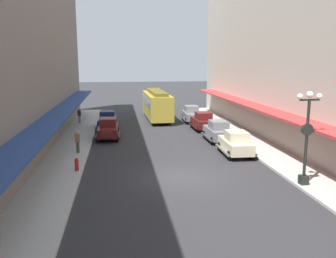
# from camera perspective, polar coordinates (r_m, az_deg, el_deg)

# --- Properties ---
(ground_plane) EXTENTS (200.00, 200.00, 0.00)m
(ground_plane) POSITION_cam_1_polar(r_m,az_deg,el_deg) (21.56, 2.21, -7.71)
(ground_plane) COLOR #2D2D30
(sidewalk_left) EXTENTS (3.00, 60.00, 0.15)m
(sidewalk_left) POSITION_cam_1_polar(r_m,az_deg,el_deg) (21.58, -18.00, -8.03)
(sidewalk_left) COLOR #B7B5AD
(sidewalk_left) RESTS_ON ground
(sidewalk_right) EXTENTS (3.00, 60.00, 0.15)m
(sidewalk_right) POSITION_cam_1_polar(r_m,az_deg,el_deg) (23.96, 20.27, -6.28)
(sidewalk_right) COLOR #B7B5AD
(sidewalk_right) RESTS_ON ground
(parked_car_0) EXTENTS (2.29, 4.31, 1.84)m
(parked_car_0) POSITION_cam_1_polar(r_m,az_deg,el_deg) (36.81, -9.75, 1.47)
(parked_car_0) COLOR #19234C
(parked_car_0) RESTS_ON ground
(parked_car_1) EXTENTS (2.22, 4.29, 1.84)m
(parked_car_1) POSITION_cam_1_polar(r_m,az_deg,el_deg) (35.85, 5.63, 1.32)
(parked_car_1) COLOR #591919
(parked_car_1) RESTS_ON ground
(parked_car_2) EXTENTS (2.23, 4.29, 1.84)m
(parked_car_2) POSITION_cam_1_polar(r_m,az_deg,el_deg) (26.61, 10.83, -2.18)
(parked_car_2) COLOR beige
(parked_car_2) RESTS_ON ground
(parked_car_3) EXTENTS (2.24, 4.30, 1.84)m
(parked_car_3) POSITION_cam_1_polar(r_m,az_deg,el_deg) (32.15, -9.63, 0.11)
(parked_car_3) COLOR #591919
(parked_car_3) RESTS_ON ground
(parked_car_4) EXTENTS (2.27, 4.31, 1.84)m
(parked_car_4) POSITION_cam_1_polar(r_m,az_deg,el_deg) (40.55, 3.83, 2.47)
(parked_car_4) COLOR slate
(parked_car_4) RESTS_ON ground
(parked_car_5) EXTENTS (2.15, 4.26, 1.84)m
(parked_car_5) POSITION_cam_1_polar(r_m,az_deg,el_deg) (30.96, 8.01, -0.25)
(parked_car_5) COLOR slate
(parked_car_5) RESTS_ON ground
(streetcar) EXTENTS (2.73, 9.65, 3.46)m
(streetcar) POSITION_cam_1_polar(r_m,az_deg,el_deg) (41.99, -1.80, 4.10)
(streetcar) COLOR gold
(streetcar) RESTS_ON ground
(lamp_post_with_clock) EXTENTS (1.42, 0.44, 5.16)m
(lamp_post_with_clock) POSITION_cam_1_polar(r_m,az_deg,el_deg) (20.55, 21.47, -0.78)
(lamp_post_with_clock) COLOR black
(lamp_post_with_clock) RESTS_ON sidewalk_right
(fire_hydrant) EXTENTS (0.24, 0.24, 0.82)m
(fire_hydrant) POSITION_cam_1_polar(r_m,az_deg,el_deg) (22.83, -14.51, -5.52)
(fire_hydrant) COLOR #B21E19
(fire_hydrant) RESTS_ON sidewalk_left
(pedestrian_0) EXTENTS (0.36, 0.24, 1.64)m
(pedestrian_0) POSITION_cam_1_polar(r_m,az_deg,el_deg) (39.96, -14.10, 2.10)
(pedestrian_0) COLOR slate
(pedestrian_0) RESTS_ON sidewalk_left
(pedestrian_1) EXTENTS (0.36, 0.24, 1.64)m
(pedestrian_1) POSITION_cam_1_polar(r_m,az_deg,el_deg) (27.09, -14.37, -2.00)
(pedestrian_1) COLOR #4C4238
(pedestrian_1) RESTS_ON sidewalk_left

